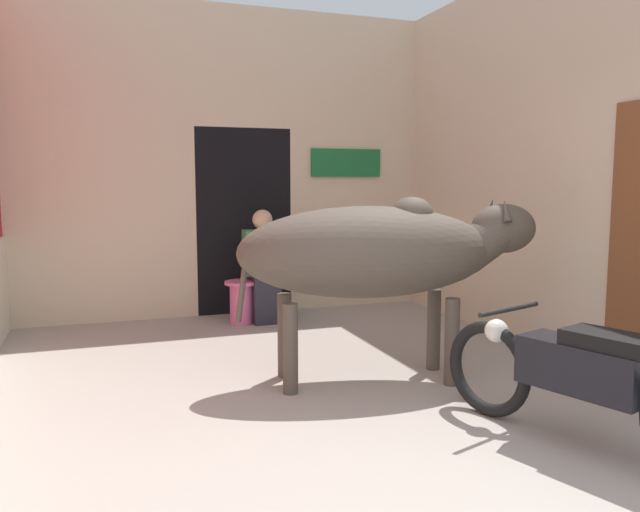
% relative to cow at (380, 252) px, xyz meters
% --- Properties ---
extents(ground_plane, '(30.00, 30.00, 0.00)m').
position_rel_cow_xyz_m(ground_plane, '(-0.59, -1.83, -0.99)').
color(ground_plane, '#9E9389').
extents(wall_back_with_doorway, '(4.65, 0.93, 3.46)m').
position_rel_cow_xyz_m(wall_back_with_doorway, '(-0.52, 3.03, 0.49)').
color(wall_back_with_doorway, beige).
rests_on(wall_back_with_doorway, ground_plane).
extents(wall_right_with_door, '(0.22, 4.61, 3.46)m').
position_rel_cow_xyz_m(wall_right_with_door, '(1.82, 0.42, 0.71)').
color(wall_right_with_door, beige).
rests_on(wall_right_with_door, ground_plane).
extents(cow, '(2.37, 1.07, 1.40)m').
position_rel_cow_xyz_m(cow, '(0.00, 0.00, 0.00)').
color(cow, '#4C4238').
rests_on(cow, ground_plane).
extents(motorcycle_near, '(0.77, 1.83, 0.74)m').
position_rel_cow_xyz_m(motorcycle_near, '(0.56, -1.51, -0.57)').
color(motorcycle_near, black).
rests_on(motorcycle_near, ground_plane).
extents(shopkeeper_seated, '(0.42, 0.34, 1.22)m').
position_rel_cow_xyz_m(shopkeeper_seated, '(-0.32, 2.25, -0.35)').
color(shopkeeper_seated, '#282833').
rests_on(shopkeeper_seated, ground_plane).
extents(plastic_stool, '(0.36, 0.36, 0.46)m').
position_rel_cow_xyz_m(plastic_stool, '(-0.57, 2.26, -0.75)').
color(plastic_stool, '#DB6093').
rests_on(plastic_stool, ground_plane).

